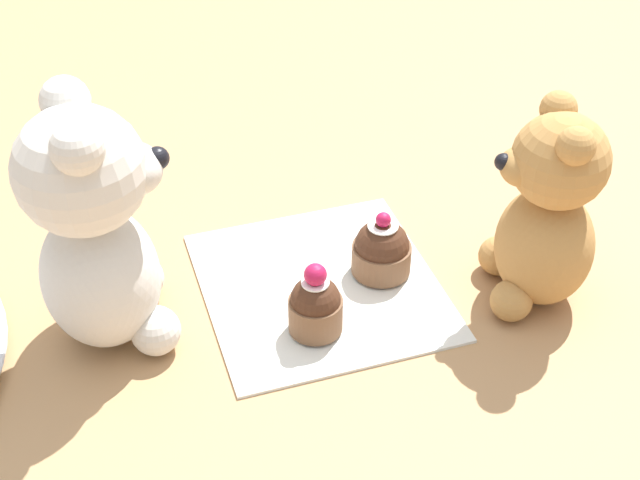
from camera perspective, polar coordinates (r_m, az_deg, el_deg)
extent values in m
plane|color=tan|center=(0.84, 0.00, -3.03)|extent=(4.00, 4.00, 0.00)
cube|color=silver|center=(0.84, 0.00, -2.88)|extent=(0.23, 0.21, 0.01)
ellipsoid|color=silver|center=(0.77, -13.85, -2.22)|extent=(0.11, 0.10, 0.13)
sphere|color=silver|center=(0.71, -15.10, 4.34)|extent=(0.11, 0.11, 0.11)
ellipsoid|color=silver|center=(0.72, -11.80, 4.57)|extent=(0.05, 0.05, 0.04)
sphere|color=black|center=(0.72, -10.38, 5.26)|extent=(0.02, 0.02, 0.02)
sphere|color=silver|center=(0.66, -15.27, 5.66)|extent=(0.04, 0.04, 0.04)
sphere|color=silver|center=(0.72, -16.00, 8.55)|extent=(0.04, 0.04, 0.04)
sphere|color=silver|center=(0.78, -10.47, -5.73)|extent=(0.04, 0.04, 0.04)
sphere|color=silver|center=(0.83, -11.43, -2.43)|extent=(0.04, 0.04, 0.04)
ellipsoid|color=#B78447|center=(0.82, 14.13, -0.34)|extent=(0.12, 0.11, 0.11)
sphere|color=#B78447|center=(0.77, 15.13, 4.90)|extent=(0.08, 0.08, 0.08)
ellipsoid|color=#B78447|center=(0.77, 12.70, 4.61)|extent=(0.05, 0.05, 0.03)
sphere|color=black|center=(0.76, 11.65, 4.91)|extent=(0.02, 0.02, 0.02)
sphere|color=#B78447|center=(0.78, 15.02, 8.10)|extent=(0.03, 0.03, 0.03)
sphere|color=#B78447|center=(0.73, 16.06, 5.80)|extent=(0.03, 0.03, 0.03)
sphere|color=#B78447|center=(0.86, 11.34, -1.00)|extent=(0.04, 0.04, 0.04)
sphere|color=#B78447|center=(0.81, 12.14, -3.81)|extent=(0.04, 0.04, 0.04)
cylinder|color=brown|center=(0.78, -0.29, -4.77)|extent=(0.05, 0.05, 0.03)
sphere|color=#472819|center=(0.77, -0.29, -3.89)|extent=(0.04, 0.04, 0.04)
cylinder|color=white|center=(0.75, -0.30, -2.74)|extent=(0.02, 0.02, 0.00)
sphere|color=#B71947|center=(0.75, -0.30, -2.23)|extent=(0.02, 0.02, 0.02)
cylinder|color=brown|center=(0.84, 4.03, -1.31)|extent=(0.06, 0.06, 0.03)
sphere|color=#472819|center=(0.83, 4.07, -0.55)|extent=(0.05, 0.05, 0.05)
cylinder|color=white|center=(0.82, 4.14, 0.76)|extent=(0.03, 0.03, 0.00)
sphere|color=#B71947|center=(0.81, 4.17, 1.16)|extent=(0.01, 0.01, 0.01)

